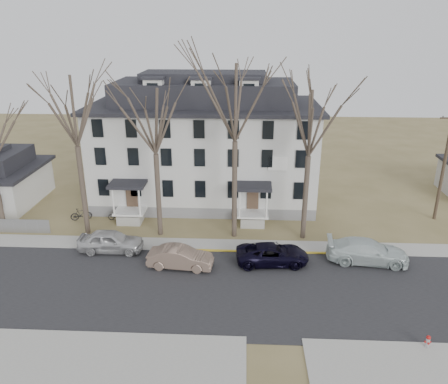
# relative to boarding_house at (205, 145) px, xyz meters

# --- Properties ---
(ground) EXTENTS (120.00, 120.00, 0.00)m
(ground) POSITION_rel_boarding_house_xyz_m (2.00, -17.95, -5.38)
(ground) COLOR olive
(ground) RESTS_ON ground
(main_road) EXTENTS (120.00, 10.00, 0.04)m
(main_road) POSITION_rel_boarding_house_xyz_m (2.00, -15.95, -5.38)
(main_road) COLOR #27272A
(main_road) RESTS_ON ground
(far_sidewalk) EXTENTS (120.00, 2.00, 0.08)m
(far_sidewalk) POSITION_rel_boarding_house_xyz_m (2.00, -9.95, -5.38)
(far_sidewalk) COLOR #A09F97
(far_sidewalk) RESTS_ON ground
(near_sidewalk_left) EXTENTS (20.00, 5.00, 0.08)m
(near_sidewalk_left) POSITION_rel_boarding_house_xyz_m (-6.00, -22.95, -5.38)
(near_sidewalk_left) COLOR #A09F97
(near_sidewalk_left) RESTS_ON ground
(yellow_curb) EXTENTS (14.00, 0.25, 0.06)m
(yellow_curb) POSITION_rel_boarding_house_xyz_m (7.00, -10.85, -5.38)
(yellow_curb) COLOR gold
(yellow_curb) RESTS_ON ground
(boarding_house) EXTENTS (20.80, 12.36, 12.05)m
(boarding_house) POSITION_rel_boarding_house_xyz_m (0.00, 0.00, 0.00)
(boarding_house) COLOR slate
(boarding_house) RESTS_ON ground
(tree_far_left) EXTENTS (8.40, 8.40, 13.72)m
(tree_far_left) POSITION_rel_boarding_house_xyz_m (-9.00, -8.15, 4.96)
(tree_far_left) COLOR #473B31
(tree_far_left) RESTS_ON ground
(tree_mid_left) EXTENTS (7.80, 7.80, 12.74)m
(tree_mid_left) POSITION_rel_boarding_house_xyz_m (-3.00, -8.15, 4.22)
(tree_mid_left) COLOR #473B31
(tree_mid_left) RESTS_ON ground
(tree_center) EXTENTS (9.00, 9.00, 14.70)m
(tree_center) POSITION_rel_boarding_house_xyz_m (3.00, -8.15, 5.71)
(tree_center) COLOR #473B31
(tree_center) RESTS_ON ground
(tree_mid_right) EXTENTS (7.80, 7.80, 12.74)m
(tree_mid_right) POSITION_rel_boarding_house_xyz_m (8.50, -8.15, 4.22)
(tree_mid_right) COLOR #473B31
(tree_mid_right) RESTS_ON ground
(utility_pole_far) EXTENTS (2.00, 0.28, 9.50)m
(utility_pole_far) POSITION_rel_boarding_house_xyz_m (20.50, -3.95, -0.47)
(utility_pole_far) COLOR #3D3023
(utility_pole_far) RESTS_ON ground
(car_silver) EXTENTS (4.83, 1.98, 1.64)m
(car_silver) POSITION_rel_boarding_house_xyz_m (-6.13, -11.20, -4.56)
(car_silver) COLOR silver
(car_silver) RESTS_ON ground
(car_tan) EXTENTS (4.66, 1.97, 1.50)m
(car_tan) POSITION_rel_boarding_house_xyz_m (-0.62, -13.27, -4.63)
(car_tan) COLOR #7D6656
(car_tan) RESTS_ON ground
(car_navy) EXTENTS (5.28, 2.73, 1.42)m
(car_navy) POSITION_rel_boarding_house_xyz_m (5.82, -12.40, -4.67)
(car_navy) COLOR black
(car_navy) RESTS_ON ground
(car_white) EXTENTS (5.90, 2.88, 1.65)m
(car_white) POSITION_rel_boarding_house_xyz_m (12.60, -11.87, -4.55)
(car_white) COLOR silver
(car_white) RESTS_ON ground
(bicycle_left) EXTENTS (1.68, 0.80, 0.85)m
(bicycle_left) POSITION_rel_boarding_house_xyz_m (-7.24, -5.60, -4.96)
(bicycle_left) COLOR black
(bicycle_left) RESTS_ON ground
(bicycle_right) EXTENTS (1.88, 1.06, 1.09)m
(bicycle_right) POSITION_rel_boarding_house_xyz_m (-10.36, -5.81, -4.84)
(bicycle_right) COLOR black
(bicycle_right) RESTS_ON ground
(fire_hydrant) EXTENTS (0.32, 0.31, 0.78)m
(fire_hydrant) POSITION_rel_boarding_house_xyz_m (13.49, -20.79, -4.98)
(fire_hydrant) COLOR #B7B7BA
(fire_hydrant) RESTS_ON ground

